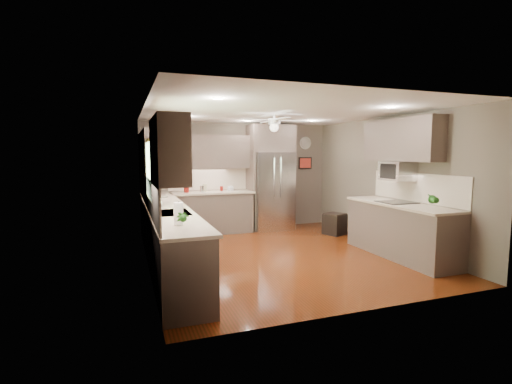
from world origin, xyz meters
TOP-DOWN VIEW (x-y plane):
  - floor at (0.00, 0.00)m, footprint 5.00×5.00m
  - ceiling at (0.00, 0.00)m, footprint 5.00×5.00m
  - wall_back at (0.00, 2.50)m, footprint 4.50×0.00m
  - wall_front at (0.00, -2.50)m, footprint 4.50×0.00m
  - wall_left at (-2.25, 0.00)m, footprint 0.00×5.00m
  - wall_right at (2.25, 0.00)m, footprint 0.00×5.00m
  - canister_a at (-1.28, 2.22)m, footprint 0.12×0.12m
  - canister_b at (-0.95, 2.18)m, footprint 0.10×0.10m
  - canister_c at (-0.87, 2.24)m, footprint 0.11×0.11m
  - canister_d at (-0.49, 2.22)m, footprint 0.08×0.08m
  - soap_bottle at (-2.08, -0.08)m, footprint 0.10×0.10m
  - potted_plant_left at (-1.95, -1.75)m, footprint 0.16×0.12m
  - potted_plant_right at (1.91, -1.50)m, footprint 0.20×0.18m
  - bowl at (-0.28, 2.20)m, footprint 0.25×0.25m
  - left_run at (-1.95, 0.15)m, footprint 0.65×4.70m
  - back_run at (-0.72, 2.20)m, footprint 1.85×0.65m
  - uppers at (-0.74, 0.71)m, footprint 4.50×4.70m
  - window at (-2.22, -0.50)m, footprint 0.05×1.12m
  - sink at (-1.93, -0.50)m, footprint 0.50×0.70m
  - refrigerator at (0.70, 2.16)m, footprint 1.06×0.75m
  - right_run at (1.93, -0.80)m, footprint 0.70×2.20m
  - microwave at (2.03, -0.55)m, footprint 0.43×0.55m
  - ceiling_fan at (-0.00, 0.30)m, footprint 1.18×1.18m
  - recessed_lights at (-0.04, 0.40)m, footprint 2.84×3.14m
  - wall_clock at (1.75, 2.48)m, footprint 0.30×0.03m
  - framed_print at (1.75, 2.48)m, footprint 0.36×0.03m
  - stool at (1.80, 1.12)m, footprint 0.53×0.53m
  - paper_towel at (-1.97, -1.50)m, footprint 0.11×0.11m

SIDE VIEW (x-z plane):
  - floor at x=0.00m, z-range 0.00..0.00m
  - stool at x=1.80m, z-range 0.00..0.48m
  - left_run at x=-1.95m, z-range -0.24..1.21m
  - back_run at x=-0.72m, z-range -0.24..1.21m
  - right_run at x=1.93m, z-range -0.24..1.21m
  - sink at x=-1.93m, z-range 0.75..1.07m
  - bowl at x=-0.28m, z-range 0.94..0.99m
  - canister_d at x=-0.49m, z-range 0.95..1.05m
  - canister_b at x=-0.95m, z-range 0.94..1.08m
  - canister_a at x=-1.28m, z-range 0.93..1.11m
  - soap_bottle at x=-2.08m, z-range 0.94..1.11m
  - canister_c at x=-0.87m, z-range 0.95..1.11m
  - potted_plant_left at x=-1.95m, z-range 0.94..1.21m
  - paper_towel at x=-1.97m, z-range 0.94..1.22m
  - potted_plant_right at x=1.91m, z-range 0.94..1.24m
  - refrigerator at x=0.70m, z-range -0.04..2.41m
  - wall_back at x=0.00m, z-range -1.00..3.50m
  - wall_front at x=0.00m, z-range -1.00..3.50m
  - wall_left at x=-2.25m, z-range -1.25..3.75m
  - wall_right at x=2.25m, z-range -1.25..3.75m
  - microwave at x=2.03m, z-range 1.31..1.65m
  - framed_print at x=1.75m, z-range 1.40..1.70m
  - window at x=-2.22m, z-range 1.09..2.01m
  - uppers at x=-0.74m, z-range 1.39..2.35m
  - wall_clock at x=1.75m, z-range 1.90..2.20m
  - ceiling_fan at x=0.00m, z-range 2.17..2.49m
  - recessed_lights at x=-0.04m, z-range 2.49..2.50m
  - ceiling at x=0.00m, z-range 2.50..2.50m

